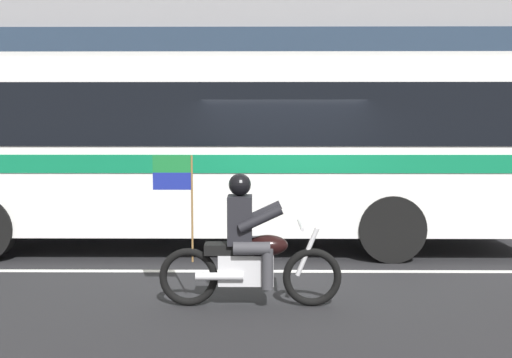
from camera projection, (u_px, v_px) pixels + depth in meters
ground_plane at (284, 262)px, 9.05m from camera, size 60.00×60.00×0.00m
sidewalk_curb at (275, 209)px, 14.12m from camera, size 28.00×3.80×0.15m
lane_center_stripe at (285, 271)px, 8.45m from camera, size 26.60×0.14×0.01m
transit_bus at (205, 139)px, 10.07m from camera, size 10.87×2.63×3.22m
motorcycle_with_rider at (248, 250)px, 6.79m from camera, size 2.20×0.64×1.78m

